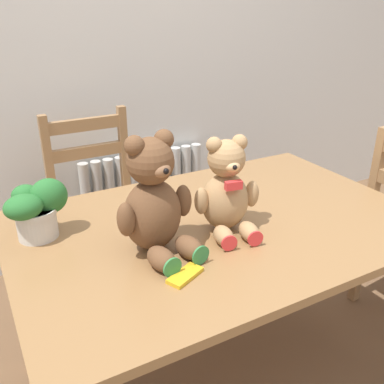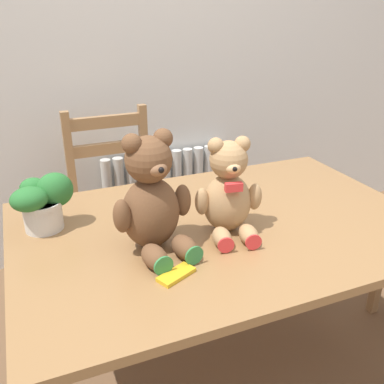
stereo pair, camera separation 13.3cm
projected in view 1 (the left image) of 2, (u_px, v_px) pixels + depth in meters
wall_back at (99, 27)px, 2.21m from camera, size 8.00×0.04×2.60m
radiator at (145, 204)px, 2.66m from camera, size 0.79×0.10×0.60m
dining_table at (219, 244)px, 1.53m from camera, size 1.41×0.93×0.72m
wooden_chair_behind at (100, 208)px, 2.14m from camera, size 0.43×0.41×0.94m
teddy_bear_left at (154, 202)px, 1.27m from camera, size 0.26×0.28×0.37m
teddy_bear_right at (227, 191)px, 1.39m from camera, size 0.23×0.24×0.32m
potted_plant at (37, 209)px, 1.36m from camera, size 0.20×0.15×0.19m
chocolate_bar at (185, 275)px, 1.19m from camera, size 0.12×0.09×0.01m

